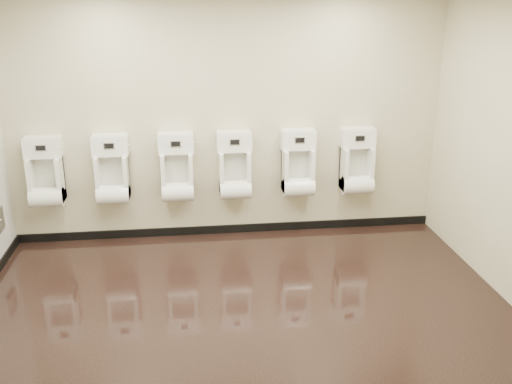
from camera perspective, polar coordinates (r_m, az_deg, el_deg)
ground at (r=5.46m, az=-1.22°, el=-11.31°), size 5.00×3.50×0.00m
back_wall at (r=6.59m, az=-2.85°, el=7.21°), size 5.00×0.02×2.80m
front_wall at (r=3.27m, az=1.70°, el=-5.72°), size 5.00×0.02×2.80m
skirting_back at (r=6.98m, az=-2.66°, el=-3.70°), size 5.00×0.02×0.10m
urinal_0 at (r=6.77m, az=-20.29°, el=1.43°), size 0.41×0.31×0.76m
urinal_1 at (r=6.64m, az=-14.19°, el=1.71°), size 0.41×0.31×0.76m
urinal_2 at (r=6.58m, az=-7.89°, el=1.98°), size 0.41×0.31×0.76m
urinal_3 at (r=6.60m, az=-2.14°, el=2.20°), size 0.41×0.31×0.76m
urinal_4 at (r=6.70m, az=4.23°, el=2.42°), size 0.41×0.31×0.76m
urinal_5 at (r=6.87m, az=10.06°, el=2.60°), size 0.41×0.31×0.76m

